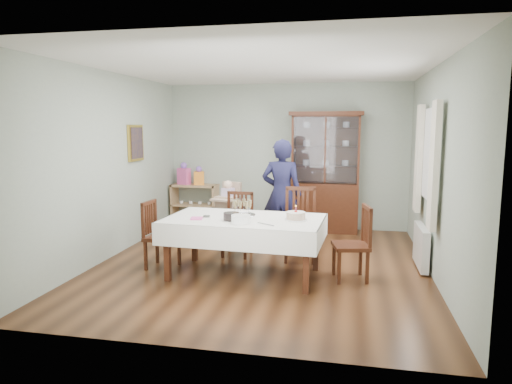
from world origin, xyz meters
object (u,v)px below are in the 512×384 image
(champagne_tray, at_px, (242,211))
(chair_end_right, at_px, (352,258))
(chair_far_right, at_px, (300,239))
(gift_bag_orange, at_px, (199,176))
(birthday_cake, at_px, (296,216))
(dining_table, at_px, (244,246))
(woman, at_px, (282,194))
(china_cabinet, at_px, (325,170))
(chair_far_left, at_px, (237,237))
(high_chair, at_px, (228,219))
(gift_bag_pink, at_px, (184,175))
(sideboard, at_px, (195,205))
(chair_end_left, at_px, (161,248))

(champagne_tray, bearing_deg, chair_end_right, -0.55)
(chair_far_right, relative_size, gift_bag_orange, 2.90)
(champagne_tray, xyz_separation_m, birthday_cake, (0.72, -0.14, -0.02))
(dining_table, bearing_deg, woman, 78.94)
(dining_table, relative_size, china_cabinet, 0.95)
(chair_end_right, bearing_deg, china_cabinet, 178.07)
(chair_far_left, height_order, birthday_cake, birthday_cake)
(high_chair, distance_m, gift_bag_orange, 1.58)
(chair_far_left, distance_m, chair_far_right, 0.95)
(gift_bag_pink, bearing_deg, sideboard, 5.52)
(china_cabinet, distance_m, chair_end_right, 2.80)
(china_cabinet, height_order, woman, china_cabinet)
(sideboard, height_order, gift_bag_pink, gift_bag_pink)
(chair_end_right, relative_size, woman, 0.55)
(sideboard, height_order, champagne_tray, champagne_tray)
(chair_far_left, bearing_deg, chair_end_right, -22.74)
(sideboard, xyz_separation_m, chair_end_right, (2.98, -2.65, -0.12))
(dining_table, height_order, gift_bag_orange, gift_bag_orange)
(dining_table, distance_m, sideboard, 3.21)
(chair_far_left, height_order, woman, woman)
(gift_bag_orange, bearing_deg, gift_bag_pink, -180.00)
(china_cabinet, bearing_deg, high_chair, -142.13)
(chair_end_left, relative_size, high_chair, 0.88)
(china_cabinet, bearing_deg, chair_far_right, -97.44)
(chair_end_right, xyz_separation_m, gift_bag_orange, (-2.88, 2.63, 0.68))
(high_chair, bearing_deg, champagne_tray, -52.59)
(chair_far_left, relative_size, chair_end_left, 1.03)
(chair_far_right, height_order, gift_bag_pink, gift_bag_pink)
(chair_end_right, distance_m, gift_bag_pink, 4.19)
(sideboard, distance_m, chair_far_right, 2.96)
(sideboard, bearing_deg, gift_bag_pink, -174.48)
(chair_end_right, height_order, birthday_cake, birthday_cake)
(dining_table, height_order, sideboard, sideboard)
(dining_table, distance_m, chair_far_left, 0.96)
(sideboard, distance_m, gift_bag_orange, 0.57)
(chair_end_right, relative_size, gift_bag_orange, 2.64)
(dining_table, distance_m, birthday_cake, 0.79)
(chair_end_left, height_order, champagne_tray, champagne_tray)
(high_chair, distance_m, champagne_tray, 1.61)
(birthday_cake, bearing_deg, chair_end_left, 176.52)
(chair_far_right, xyz_separation_m, high_chair, (-1.26, 0.73, 0.10))
(china_cabinet, relative_size, chair_end_left, 2.38)
(chair_far_left, bearing_deg, dining_table, -68.56)
(chair_far_left, height_order, chair_end_right, chair_end_right)
(woman, relative_size, champagne_tray, 4.95)
(chair_end_left, relative_size, birthday_cake, 3.30)
(china_cabinet, xyz_separation_m, chair_end_right, (0.48, -2.63, -0.84))
(china_cabinet, relative_size, gift_bag_orange, 6.09)
(china_cabinet, bearing_deg, dining_table, -107.74)
(birthday_cake, height_order, gift_bag_pink, gift_bag_pink)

